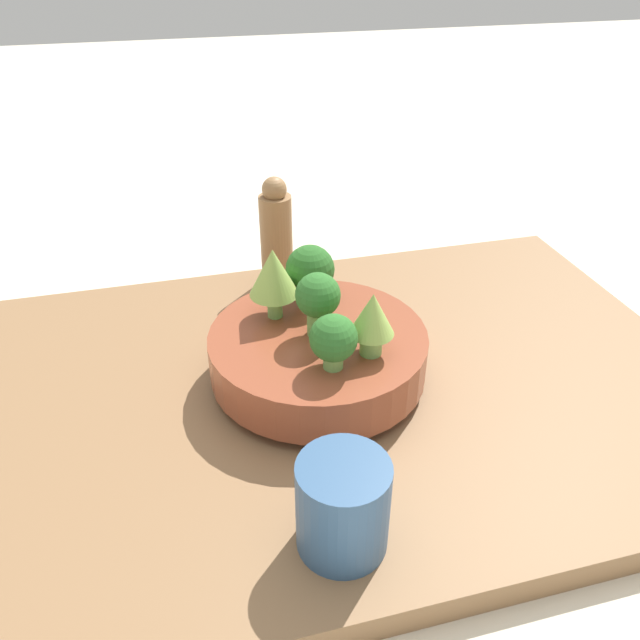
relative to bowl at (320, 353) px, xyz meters
name	(u,v)px	position (x,y,z in m)	size (l,w,h in m)	color
ground_plane	(320,403)	(0.00, -0.01, -0.08)	(6.00, 6.00, 0.00)	beige
table	(320,393)	(0.00, -0.01, -0.06)	(1.02, 0.65, 0.03)	olive
bowl	(320,353)	(0.00, 0.00, 0.00)	(0.27, 0.27, 0.07)	brown
broccoli_floret_front	(333,340)	(0.00, -0.07, 0.07)	(0.06, 0.06, 0.07)	#7AB256
broccoli_floret_back	(310,271)	(0.01, 0.08, 0.07)	(0.07, 0.07, 0.08)	#6BA34C
romanesco_piece_near	(372,318)	(0.05, -0.05, 0.08)	(0.05, 0.05, 0.08)	#7AB256
romanesco_piece_far	(273,274)	(-0.05, 0.05, 0.09)	(0.06, 0.06, 0.10)	#7AB256
broccoli_floret_center	(320,299)	(0.00, 0.00, 0.08)	(0.06, 0.06, 0.08)	#6BA34C
cup	(343,506)	(-0.04, -0.25, 0.01)	(0.09, 0.09, 0.10)	#33567F
pepper_mill	(276,235)	(0.00, 0.26, 0.04)	(0.05, 0.05, 0.18)	#997047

